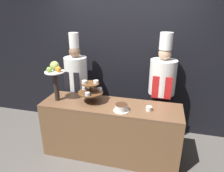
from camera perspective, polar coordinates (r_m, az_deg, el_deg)
The scene contains 9 objects.
ground_plane at distance 3.16m, azimuth -1.87°, elevation -21.85°, with size 14.00×14.00×0.00m, color #5B5651.
wall_back at distance 3.58m, azimuth 3.38°, elevation 8.98°, with size 10.00×0.06×2.80m.
buffet_counter at distance 3.11m, azimuth -0.47°, elevation -12.50°, with size 2.03×0.57×0.87m.
tiered_stand at distance 2.91m, azimuth -6.15°, elevation -1.20°, with size 0.37×0.37×0.34m.
fruit_pedestal at distance 3.01m, azimuth -15.94°, elevation 3.22°, with size 0.29×0.29×0.58m.
cake_round at distance 2.70m, azimuth 2.67°, elevation -6.20°, with size 0.21×0.21×0.10m.
cup_white at distance 2.76m, azimuth 10.49°, elevation -6.33°, with size 0.08×0.08×0.06m.
chef_left at distance 3.57m, azimuth -10.08°, elevation 1.32°, with size 0.39×0.39×1.80m.
chef_center_left at distance 3.26m, azimuth 14.00°, elevation -0.27°, with size 0.41×0.41×1.84m.
Camera 1 is at (0.66, -2.21, 2.16)m, focal length 32.00 mm.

